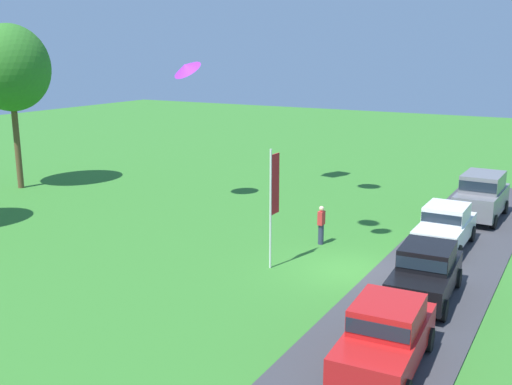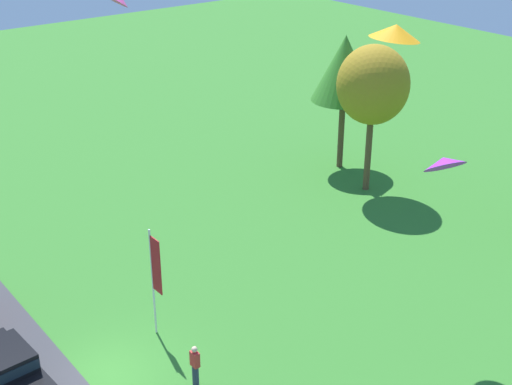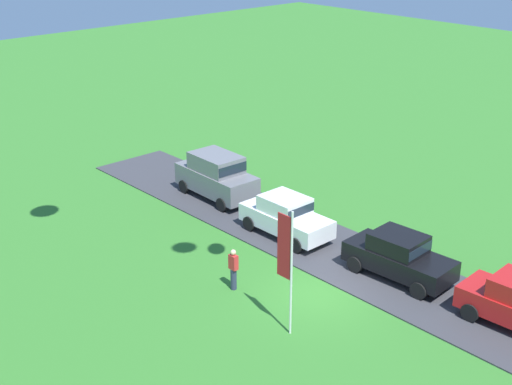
{
  "view_description": "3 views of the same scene",
  "coord_description": "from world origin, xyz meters",
  "px_view_note": "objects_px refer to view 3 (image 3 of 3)",
  "views": [
    {
      "loc": [
        -20.44,
        -7.47,
        8.21
      ],
      "look_at": [
        0.18,
        4.16,
        2.57
      ],
      "focal_mm": 42.0,
      "sensor_mm": 36.0,
      "label": 1
    },
    {
      "loc": [
        19.84,
        -8.61,
        17.2
      ],
      "look_at": [
        0.19,
        6.87,
        5.49
      ],
      "focal_mm": 50.0,
      "sensor_mm": 36.0,
      "label": 2
    },
    {
      "loc": [
        -15.95,
        17.95,
        14.04
      ],
      "look_at": [
        -0.52,
        3.87,
        5.45
      ],
      "focal_mm": 50.0,
      "sensor_mm": 36.0,
      "label": 3
    }
  ],
  "objects_px": {
    "car_sedan_by_flagpole": "(399,255)",
    "flag_banner": "(287,256)",
    "car_sedan_far_end": "(286,215)",
    "car_suv_near_entrance": "(216,174)",
    "person_watching_sky": "(233,269)"
  },
  "relations": [
    {
      "from": "car_sedan_by_flagpole",
      "to": "flag_banner",
      "type": "height_order",
      "value": "flag_banner"
    },
    {
      "from": "car_sedan_by_flagpole",
      "to": "flag_banner",
      "type": "xyz_separation_m",
      "value": [
        0.33,
        5.96,
        1.91
      ]
    },
    {
      "from": "car_sedan_far_end",
      "to": "car_sedan_by_flagpole",
      "type": "bearing_deg",
      "value": -173.9
    },
    {
      "from": "car_sedan_far_end",
      "to": "flag_banner",
      "type": "xyz_separation_m",
      "value": [
        -5.43,
        5.34,
        1.91
      ]
    },
    {
      "from": "car_sedan_by_flagpole",
      "to": "car_suv_near_entrance",
      "type": "xyz_separation_m",
      "value": [
        11.27,
        0.07,
        0.25
      ]
    },
    {
      "from": "person_watching_sky",
      "to": "flag_banner",
      "type": "distance_m",
      "value": 4.04
    },
    {
      "from": "car_sedan_by_flagpole",
      "to": "person_watching_sky",
      "type": "distance_m",
      "value": 6.59
    },
    {
      "from": "car_suv_near_entrance",
      "to": "person_watching_sky",
      "type": "height_order",
      "value": "car_suv_near_entrance"
    },
    {
      "from": "person_watching_sky",
      "to": "car_sedan_by_flagpole",
      "type": "bearing_deg",
      "value": -124.72
    },
    {
      "from": "car_suv_near_entrance",
      "to": "flag_banner",
      "type": "bearing_deg",
      "value": 151.7
    },
    {
      "from": "car_sedan_by_flagpole",
      "to": "car_sedan_far_end",
      "type": "bearing_deg",
      "value": 6.1
    },
    {
      "from": "car_sedan_by_flagpole",
      "to": "flag_banner",
      "type": "distance_m",
      "value": 6.26
    },
    {
      "from": "car_sedan_by_flagpole",
      "to": "car_sedan_far_end",
      "type": "relative_size",
      "value": 1.02
    },
    {
      "from": "car_sedan_by_flagpole",
      "to": "car_suv_near_entrance",
      "type": "height_order",
      "value": "car_suv_near_entrance"
    },
    {
      "from": "car_suv_near_entrance",
      "to": "flag_banner",
      "type": "xyz_separation_m",
      "value": [
        -10.94,
        5.89,
        1.65
      ]
    }
  ]
}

